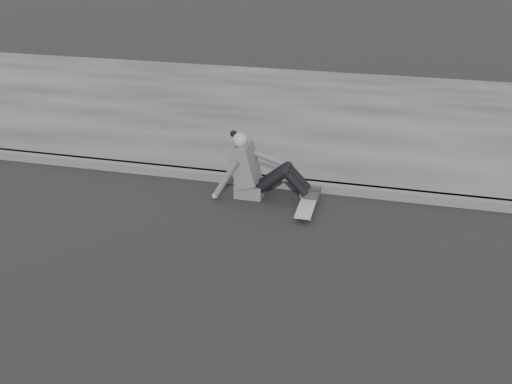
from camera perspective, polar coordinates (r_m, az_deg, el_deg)
ground at (r=5.55m, az=0.52°, el=-10.96°), size 80.00×80.00×0.00m
curb at (r=7.71m, az=4.94°, el=0.69°), size 24.00×0.16×0.12m
sidewalk at (r=10.50m, az=7.64°, el=7.53°), size 24.00×6.00×0.12m
skateboard at (r=7.16m, az=5.14°, el=-1.30°), size 0.20×0.78×0.09m
seated_woman at (r=7.38m, az=-0.11°, el=2.17°), size 1.38×0.46×0.88m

